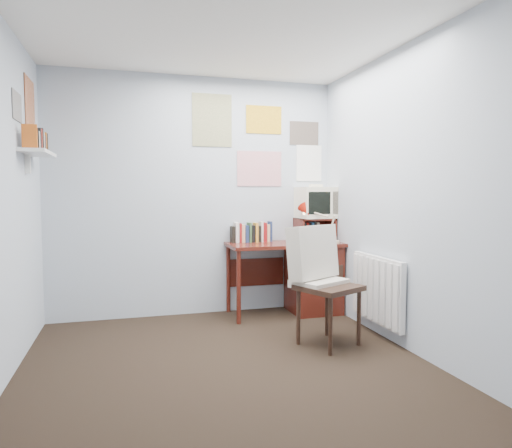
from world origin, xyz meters
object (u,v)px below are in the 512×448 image
(desk_chair, at_px, (329,288))
(radiator, at_px, (377,289))
(tv_riser, at_px, (315,229))
(crt_tv, at_px, (316,201))
(desk_lamp, at_px, (335,226))
(desk, at_px, (308,275))
(wall_shelf, at_px, (38,153))

(desk_chair, bearing_deg, radiator, -12.56)
(desk_chair, relative_size, tv_riser, 2.46)
(tv_riser, height_order, crt_tv, crt_tv)
(crt_tv, distance_m, radiator, 1.32)
(desk_chair, height_order, tv_riser, tv_riser)
(desk_lamp, xyz_separation_m, radiator, (0.06, -0.75, -0.53))
(desk, bearing_deg, radiator, -72.76)
(radiator, bearing_deg, tv_riser, 99.28)
(desk_lamp, relative_size, radiator, 0.47)
(crt_tv, height_order, wall_shelf, wall_shelf)
(desk_chair, distance_m, wall_shelf, 2.67)
(radiator, height_order, wall_shelf, wall_shelf)
(desk, distance_m, crt_tv, 0.81)
(wall_shelf, bearing_deg, crt_tv, 10.67)
(tv_riser, distance_m, radiator, 1.15)
(desk_chair, xyz_separation_m, radiator, (0.53, 0.12, -0.07))
(desk_chair, relative_size, wall_shelf, 1.58)
(desk, xyz_separation_m, tv_riser, (0.12, 0.11, 0.48))
(tv_riser, xyz_separation_m, radiator, (0.17, -1.04, -0.47))
(wall_shelf, bearing_deg, desk_chair, -16.00)
(desk_chair, relative_size, crt_tv, 2.50)
(desk, relative_size, crt_tv, 3.05)
(tv_riser, bearing_deg, crt_tv, 48.92)
(wall_shelf, bearing_deg, desk, 8.40)
(desk_lamp, height_order, crt_tv, crt_tv)
(tv_riser, bearing_deg, desk, -137.04)
(crt_tv, bearing_deg, desk_chair, -111.65)
(desk_chair, distance_m, crt_tv, 1.42)
(desk_chair, distance_m, desk_lamp, 1.09)
(desk, bearing_deg, desk_lamp, -38.73)
(tv_riser, height_order, radiator, tv_riser)
(desk_chair, relative_size, radiator, 1.23)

